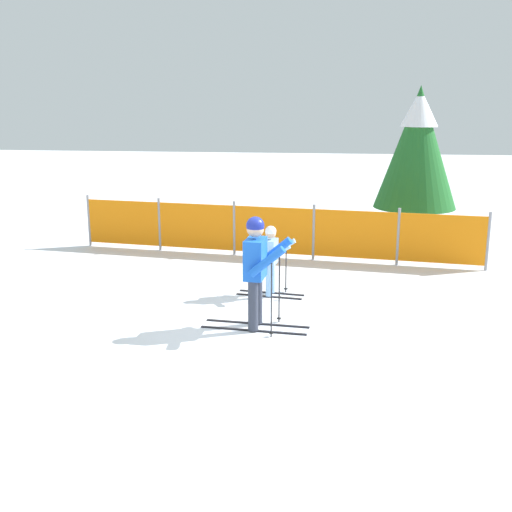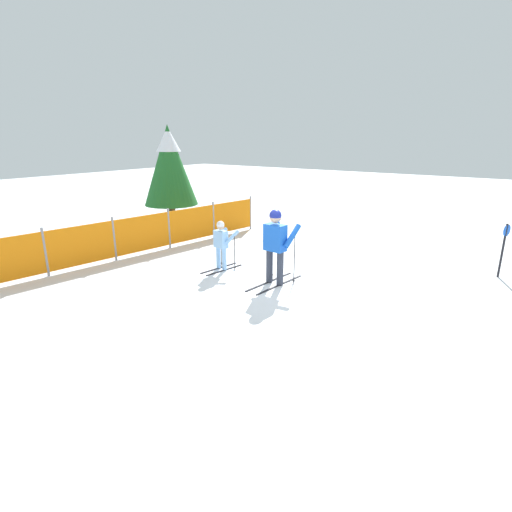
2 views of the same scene
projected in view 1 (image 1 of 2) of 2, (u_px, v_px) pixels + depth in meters
name	position (u px, v px, depth m)	size (l,w,h in m)	color
ground_plane	(236.00, 333.00, 9.49)	(60.00, 60.00, 0.00)	white
skier_adult	(257.00, 263.00, 9.45)	(1.64, 0.76, 1.71)	black
skier_child	(272.00, 255.00, 11.08)	(1.19, 0.58, 1.24)	black
safety_fence	(273.00, 230.00, 13.76)	(8.73, 1.20, 1.19)	gray
conifer_far	(418.00, 146.00, 15.17)	(1.96, 1.96, 3.64)	#4C3823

